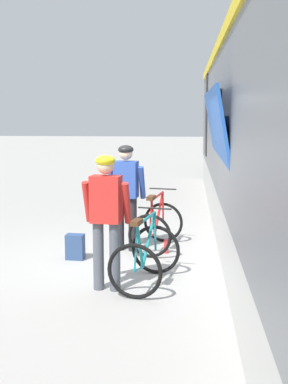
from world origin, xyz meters
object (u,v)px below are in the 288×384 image
at_px(bicycle_near_red, 157,226).
at_px(backpack_on_platform, 75,247).
at_px(water_bottle_near_the_bikes, 166,246).
at_px(cyclist_far_in_red, 106,210).
at_px(bicycle_far_teal, 146,256).
at_px(cyclist_near_in_blue, 126,188).

xyz_separation_m(bicycle_near_red, backpack_on_platform, (-1.24, -0.68, -0.20)).
height_order(backpack_on_platform, water_bottle_near_the_bikes, backpack_on_platform).
bearing_deg(cyclist_far_in_red, backpack_on_platform, 118.90).
bearing_deg(bicycle_far_teal, backpack_on_platform, 137.51).
relative_size(bicycle_far_teal, backpack_on_platform, 2.96).
height_order(cyclist_near_in_blue, water_bottle_near_the_bikes, cyclist_near_in_blue).
xyz_separation_m(bicycle_far_teal, backpack_on_platform, (-1.21, 1.11, -0.20)).
xyz_separation_m(cyclist_near_in_blue, water_bottle_near_the_bikes, (0.67, -0.12, -0.94)).
relative_size(cyclist_far_in_red, bicycle_near_red, 1.51).
height_order(bicycle_far_teal, water_bottle_near_the_bikes, bicycle_far_teal).
bearing_deg(water_bottle_near_the_bikes, cyclist_near_in_blue, 169.64).
xyz_separation_m(cyclist_far_in_red, backpack_on_platform, (-0.72, 1.30, -0.85)).
height_order(cyclist_near_in_blue, cyclist_far_in_red, same).
height_order(cyclist_near_in_blue, backpack_on_platform, cyclist_near_in_blue).
bearing_deg(cyclist_far_in_red, cyclist_near_in_blue, 89.36).
distance_m(cyclist_near_in_blue, cyclist_far_in_red, 1.89).
height_order(cyclist_far_in_red, water_bottle_near_the_bikes, cyclist_far_in_red).
xyz_separation_m(cyclist_near_in_blue, bicycle_near_red, (0.50, 0.10, -0.65)).
relative_size(cyclist_far_in_red, bicycle_far_teal, 1.49).
relative_size(cyclist_near_in_blue, cyclist_far_in_red, 1.00).
relative_size(bicycle_near_red, bicycle_far_teal, 0.99).
bearing_deg(bicycle_far_teal, bicycle_near_red, 88.91).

